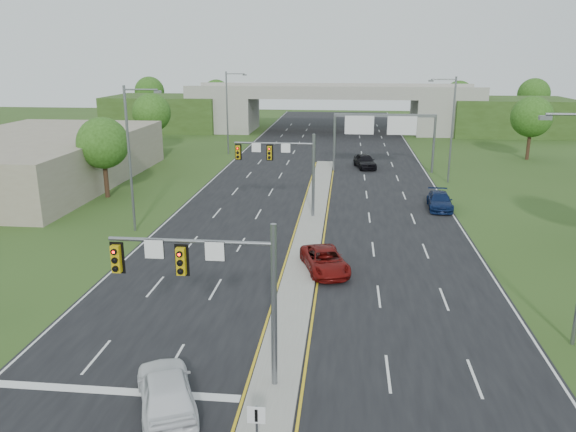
# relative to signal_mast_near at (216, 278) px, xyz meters

# --- Properties ---
(ground) EXTENTS (240.00, 240.00, 0.00)m
(ground) POSITION_rel_signal_mast_near_xyz_m (2.26, 0.07, -4.73)
(ground) COLOR #2D4518
(ground) RESTS_ON ground
(road) EXTENTS (24.00, 160.00, 0.02)m
(road) POSITION_rel_signal_mast_near_xyz_m (2.26, 35.07, -4.72)
(road) COLOR black
(road) RESTS_ON ground
(median) EXTENTS (2.00, 54.00, 0.16)m
(median) POSITION_rel_signal_mast_near_xyz_m (2.26, 23.07, -4.63)
(median) COLOR gray
(median) RESTS_ON road
(lane_markings) EXTENTS (23.72, 160.00, 0.01)m
(lane_markings) POSITION_rel_signal_mast_near_xyz_m (1.66, 28.99, -4.70)
(lane_markings) COLOR gold
(lane_markings) RESTS_ON road
(signal_mast_near) EXTENTS (6.62, 0.60, 7.00)m
(signal_mast_near) POSITION_rel_signal_mast_near_xyz_m (0.00, 0.00, 0.00)
(signal_mast_near) COLOR slate
(signal_mast_near) RESTS_ON ground
(signal_mast_far) EXTENTS (6.62, 0.60, 7.00)m
(signal_mast_far) POSITION_rel_signal_mast_near_xyz_m (0.00, 25.00, 0.00)
(signal_mast_far) COLOR slate
(signal_mast_far) RESTS_ON ground
(keep_right_sign) EXTENTS (0.60, 0.13, 2.20)m
(keep_right_sign) POSITION_rel_signal_mast_near_xyz_m (2.26, -4.45, -3.21)
(keep_right_sign) COLOR slate
(keep_right_sign) RESTS_ON ground
(sign_gantry) EXTENTS (11.58, 0.44, 6.67)m
(sign_gantry) POSITION_rel_signal_mast_near_xyz_m (8.95, 44.99, 0.51)
(sign_gantry) COLOR slate
(sign_gantry) RESTS_ON ground
(overpass) EXTENTS (80.00, 14.00, 8.10)m
(overpass) POSITION_rel_signal_mast_near_xyz_m (2.26, 80.07, -1.17)
(overpass) COLOR gray
(overpass) RESTS_ON ground
(lightpole_l_mid) EXTENTS (2.85, 0.25, 11.00)m
(lightpole_l_mid) POSITION_rel_signal_mast_near_xyz_m (-11.03, 20.07, 1.38)
(lightpole_l_mid) COLOR slate
(lightpole_l_mid) RESTS_ON ground
(lightpole_l_far) EXTENTS (2.85, 0.25, 11.00)m
(lightpole_l_far) POSITION_rel_signal_mast_near_xyz_m (-11.03, 55.07, 1.38)
(lightpole_l_far) COLOR slate
(lightpole_l_far) RESTS_ON ground
(lightpole_r_far) EXTENTS (2.85, 0.25, 11.00)m
(lightpole_r_far) POSITION_rel_signal_mast_near_xyz_m (15.56, 40.07, 1.38)
(lightpole_r_far) COLOR slate
(lightpole_r_far) RESTS_ON ground
(tree_l_near) EXTENTS (4.80, 4.80, 7.60)m
(tree_l_near) POSITION_rel_signal_mast_near_xyz_m (-17.74, 30.07, 0.45)
(tree_l_near) COLOR #382316
(tree_l_near) RESTS_ON ground
(tree_l_mid) EXTENTS (5.20, 5.20, 8.12)m
(tree_l_mid) POSITION_rel_signal_mast_near_xyz_m (-21.74, 55.07, 0.78)
(tree_l_mid) COLOR #382316
(tree_l_mid) RESTS_ON ground
(tree_r_mid) EXTENTS (5.20, 5.20, 8.12)m
(tree_r_mid) POSITION_rel_signal_mast_near_xyz_m (28.26, 55.07, 0.78)
(tree_r_mid) COLOR #382316
(tree_r_mid) RESTS_ON ground
(tree_back_a) EXTENTS (6.00, 6.00, 8.85)m
(tree_back_a) POSITION_rel_signal_mast_near_xyz_m (-35.74, 94.07, 1.11)
(tree_back_a) COLOR #382316
(tree_back_a) RESTS_ON ground
(tree_back_b) EXTENTS (5.60, 5.60, 8.32)m
(tree_back_b) POSITION_rel_signal_mast_near_xyz_m (-21.74, 94.07, 0.78)
(tree_back_b) COLOR #382316
(tree_back_b) RESTS_ON ground
(tree_back_c) EXTENTS (5.60, 5.60, 8.32)m
(tree_back_c) POSITION_rel_signal_mast_near_xyz_m (26.26, 94.07, 0.78)
(tree_back_c) COLOR #382316
(tree_back_c) RESTS_ON ground
(tree_back_d) EXTENTS (6.00, 6.00, 8.85)m
(tree_back_d) POSITION_rel_signal_mast_near_xyz_m (40.26, 94.07, 1.11)
(tree_back_d) COLOR #382316
(tree_back_d) RESTS_ON ground
(commercial_building) EXTENTS (18.00, 30.00, 5.00)m
(commercial_building) POSITION_rel_signal_mast_near_xyz_m (-27.74, 35.07, -2.23)
(commercial_building) COLOR gray
(commercial_building) RESTS_ON ground
(car_white) EXTENTS (3.84, 5.40, 1.71)m
(car_white) POSITION_rel_signal_mast_near_xyz_m (-1.62, -1.93, -3.85)
(car_white) COLOR white
(car_white) RESTS_ON road
(car_far_a) EXTENTS (3.70, 5.58, 1.43)m
(car_far_a) POSITION_rel_signal_mast_near_xyz_m (3.76, 13.07, -3.99)
(car_far_a) COLOR #650C0A
(car_far_a) RESTS_ON road
(car_far_b) EXTENTS (2.25, 5.04, 1.43)m
(car_far_b) POSITION_rel_signal_mast_near_xyz_m (13.20, 29.03, -3.99)
(car_far_b) COLOR #0B1A42
(car_far_b) RESTS_ON road
(car_far_c) EXTENTS (3.01, 5.30, 1.70)m
(car_far_c) POSITION_rel_signal_mast_near_xyz_m (7.12, 47.01, -3.86)
(car_far_c) COLOR black
(car_far_c) RESTS_ON road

